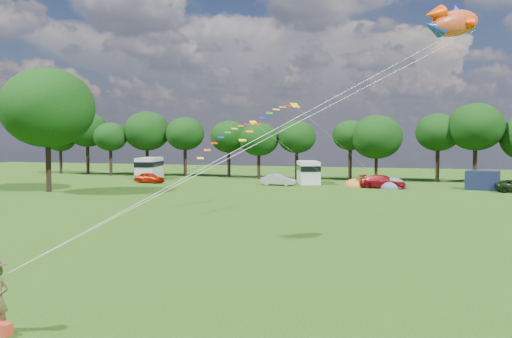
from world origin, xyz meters
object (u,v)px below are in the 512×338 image
(campervan_a, at_px, (149,167))
(campervan_c, at_px, (308,171))
(car_c, at_px, (383,182))
(tent_orange, at_px, (355,187))
(fish_kite, at_px, (451,23))
(tent_greyblue, at_px, (393,188))
(car_a, at_px, (149,178))
(big_tree, at_px, (47,108))
(car_b, at_px, (278,180))

(campervan_a, xyz_separation_m, campervan_c, (23.44, -1.29, -0.09))
(car_c, relative_size, tent_orange, 1.80)
(fish_kite, bearing_deg, tent_orange, 58.26)
(tent_orange, height_order, tent_greyblue, tent_greyblue)
(car_a, distance_m, campervan_a, 7.93)
(campervan_a, height_order, tent_greyblue, campervan_a)
(car_a, xyz_separation_m, campervan_c, (19.67, 5.61, 0.84))
(big_tree, distance_m, tent_orange, 35.68)
(big_tree, distance_m, car_c, 38.10)
(car_a, bearing_deg, campervan_c, -65.95)
(car_c, xyz_separation_m, campervan_a, (-33.23, 5.62, 0.85))
(campervan_c, xyz_separation_m, tent_orange, (6.44, -3.59, -1.51))
(big_tree, distance_m, car_b, 27.65)
(tent_orange, bearing_deg, fish_kite, -76.08)
(car_a, distance_m, car_b, 16.92)
(campervan_a, distance_m, tent_orange, 30.32)
(campervan_c, bearing_deg, tent_orange, -138.58)
(car_c, bearing_deg, campervan_a, 91.48)
(big_tree, distance_m, campervan_c, 32.05)
(big_tree, bearing_deg, campervan_c, 39.59)
(fish_kite, bearing_deg, tent_greyblue, 52.32)
(campervan_c, height_order, fish_kite, fish_kite)
(campervan_a, xyz_separation_m, fish_kite, (39.89, -45.28, 9.29))
(car_b, bearing_deg, tent_greyblue, -89.51)
(big_tree, xyz_separation_m, tent_greyblue, (34.88, 15.77, -9.00))
(big_tree, height_order, fish_kite, big_tree)
(tent_greyblue, bearing_deg, campervan_a, 171.08)
(car_a, distance_m, campervan_c, 20.47)
(car_c, bearing_deg, car_a, 103.58)
(big_tree, distance_m, campervan_a, 22.42)
(fish_kite, bearing_deg, campervan_c, 64.85)
(tent_greyblue, bearing_deg, campervan_c, 159.37)
(tent_orange, relative_size, fish_kite, 0.95)
(campervan_c, relative_size, tent_orange, 2.22)
(car_a, bearing_deg, campervan_a, 36.77)
(car_a, height_order, car_b, car_b)
(car_a, relative_size, campervan_a, 0.63)
(big_tree, relative_size, fish_kite, 4.44)
(big_tree, relative_size, campervan_c, 2.11)
(car_b, distance_m, campervan_a, 21.37)
(car_b, bearing_deg, campervan_a, 75.19)
(car_c, distance_m, tent_orange, 3.51)
(tent_orange, relative_size, tent_greyblue, 0.76)
(car_b, xyz_separation_m, campervan_a, (-20.64, 5.48, 0.93))
(car_c, height_order, tent_greyblue, car_c)
(car_c, xyz_separation_m, tent_orange, (-3.35, 0.74, -0.74))
(tent_orange, bearing_deg, campervan_c, 150.84)
(car_a, height_order, tent_orange, car_a)
(tent_orange, xyz_separation_m, fish_kite, (10.01, -40.39, 10.89))
(car_c, xyz_separation_m, campervan_c, (-9.79, 4.33, 0.76))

